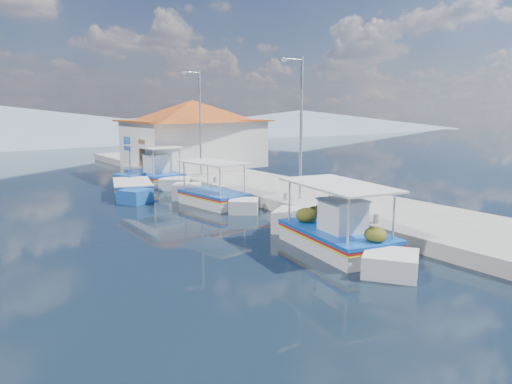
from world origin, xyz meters
TOP-DOWN VIEW (x-y plane):
  - ground at (0.00, 0.00)m, footprint 160.00×160.00m
  - quay at (5.90, 6.00)m, footprint 5.00×44.00m
  - bollards at (3.80, 5.25)m, footprint 0.20×17.20m
  - main_caique at (1.62, -3.27)m, footprint 2.81×6.98m
  - caique_green_canopy at (1.98, 5.02)m, footprint 2.27×5.87m
  - caique_blue_hull at (-0.17, 9.62)m, footprint 2.95×5.80m
  - caique_far at (2.28, 12.47)m, footprint 2.27×7.04m
  - harbor_building at (6.20, 15.00)m, footprint 10.49×10.49m
  - lamp_post_near at (4.51, 2.00)m, footprint 1.21×0.14m
  - lamp_post_far at (4.51, 11.00)m, footprint 1.21×0.14m
  - mountain_ridge at (6.54, 56.00)m, footprint 171.40×96.00m

SIDE VIEW (x-z plane):
  - ground at x=0.00m, z-range 0.00..0.00m
  - quay at x=5.90m, z-range 0.00..0.50m
  - caique_blue_hull at x=-0.17m, z-range -0.25..0.83m
  - caique_green_canopy at x=1.98m, z-range -0.78..1.44m
  - main_caique at x=1.62m, z-range -0.72..1.61m
  - caique_far at x=2.28m, z-range -0.78..1.69m
  - bollards at x=3.80m, z-range 0.50..0.80m
  - mountain_ridge at x=6.54m, z-range -0.71..4.79m
  - harbor_building at x=6.20m, z-range 0.58..4.98m
  - lamp_post_near at x=4.51m, z-range 0.85..6.85m
  - lamp_post_far at x=4.51m, z-range 0.85..6.85m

